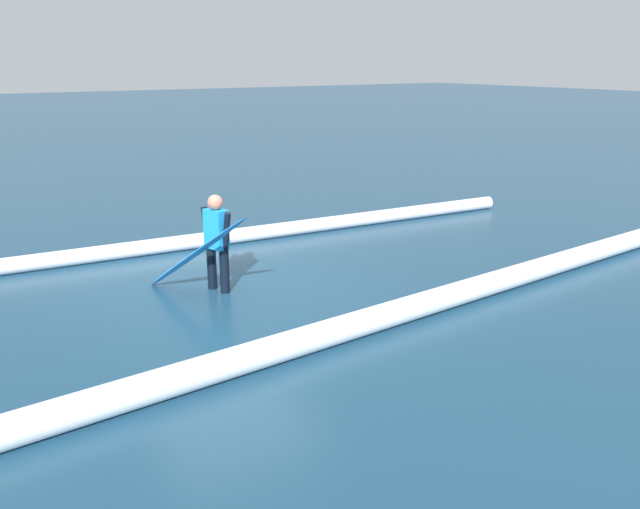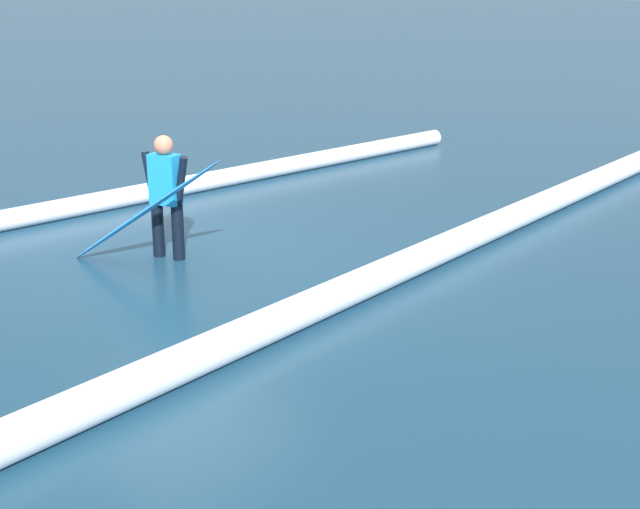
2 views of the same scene
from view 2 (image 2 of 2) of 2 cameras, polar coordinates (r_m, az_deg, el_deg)
The scene contains 4 objects.
ground_plane at distance 11.09m, azimuth -8.73°, elevation 0.19°, with size 128.54×128.54×0.00m, color navy.
surfer at distance 10.68m, azimuth -9.48°, elevation 3.91°, with size 0.29×0.64×1.43m.
surfboard at distance 10.41m, azimuth -10.70°, elevation 2.65°, with size 1.00×1.90×1.35m.
wave_crest_midground at distance 9.90m, azimuth 4.76°, elevation -0.87°, with size 0.33×0.33×24.40m, color white.
Camera 2 is at (6.45, 8.38, 3.35)m, focal length 51.93 mm.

